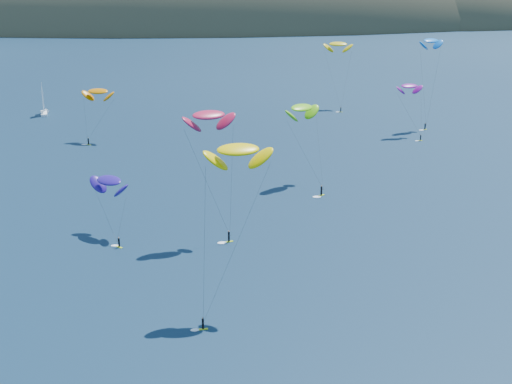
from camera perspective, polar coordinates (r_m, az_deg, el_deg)
The scene contains 10 objects.
island at distance 605.53m, azimuth -0.81°, elevation 12.75°, with size 730.00×300.00×210.00m.
sailboat at distance 237.83m, azimuth -16.61°, elevation 6.16°, with size 8.46×7.26×10.30m.
kitesurfer_1 at distance 198.53m, azimuth -12.53°, elevation 7.87°, with size 9.61×9.76×15.79m.
kitesurfer_2 at distance 97.62m, azimuth -1.44°, elevation 3.40°, with size 11.19×10.93×25.28m.
kitesurfer_3 at distance 156.63m, azimuth 3.69°, elevation 6.74°, with size 10.03×16.58×19.13m.
kitesurfer_4 at distance 215.40m, azimuth 13.83°, elevation 11.66°, with size 8.98×9.50×27.17m.
kitesurfer_6 at distance 204.15m, azimuth 12.17°, elevation 8.29°, with size 7.86×10.24×15.84m.
kitesurfer_9 at distance 123.11m, azimuth -3.80°, elevation 6.15°, with size 9.80×7.75×24.53m.
kitesurfer_10 at distance 130.08m, azimuth -11.68°, elevation 0.91°, with size 9.06×13.06×12.22m.
kitesurfer_11 at distance 241.26m, azimuth 6.59°, elevation 11.68°, with size 9.86×14.69×23.03m.
Camera 1 is at (-29.93, -36.34, 47.79)m, focal length 50.00 mm.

